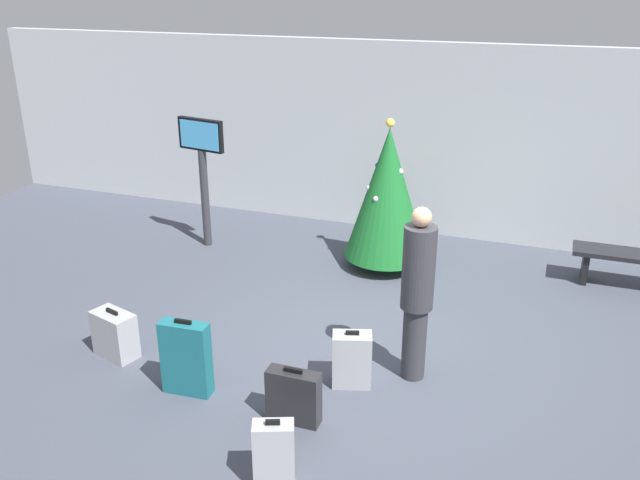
% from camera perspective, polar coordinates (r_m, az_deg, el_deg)
% --- Properties ---
extents(ground_plane, '(16.00, 16.00, 0.00)m').
position_cam_1_polar(ground_plane, '(7.27, 4.32, -9.69)').
color(ground_plane, '#424754').
extents(back_wall, '(16.00, 0.20, 2.92)m').
position_cam_1_polar(back_wall, '(10.24, 10.69, 8.30)').
color(back_wall, '#B7BCC1').
rests_on(back_wall, ground_plane).
extents(holiday_tree, '(1.14, 1.14, 2.09)m').
position_cam_1_polar(holiday_tree, '(8.96, 5.85, 4.02)').
color(holiday_tree, '#4C3319').
rests_on(holiday_tree, ground_plane).
extents(flight_info_kiosk, '(0.76, 0.22, 1.92)m').
position_cam_1_polar(flight_info_kiosk, '(9.76, -10.12, 6.73)').
color(flight_info_kiosk, '#333338').
rests_on(flight_info_kiosk, ground_plane).
extents(waiting_bench, '(1.48, 0.44, 0.48)m').
position_cam_1_polar(waiting_bench, '(9.45, 25.37, -1.69)').
color(waiting_bench, black).
rests_on(waiting_bench, ground_plane).
extents(traveller_0, '(0.40, 0.40, 1.82)m').
position_cam_1_polar(traveller_0, '(6.47, 8.40, -4.33)').
color(traveller_0, '#333338').
rests_on(traveller_0, ground_plane).
extents(suitcase_0, '(0.53, 0.39, 0.54)m').
position_cam_1_polar(suitcase_0, '(7.41, -17.30, -7.79)').
color(suitcase_0, '#9EA0A5').
rests_on(suitcase_0, ground_plane).
extents(suitcase_1, '(0.50, 0.18, 0.56)m').
position_cam_1_polar(suitcase_1, '(6.14, -2.30, -13.36)').
color(suitcase_1, '#232326').
rests_on(suitcase_1, ground_plane).
extents(suitcase_2, '(0.43, 0.33, 0.60)m').
position_cam_1_polar(suitcase_2, '(6.61, 2.77, -10.28)').
color(suitcase_2, '#9EA0A5').
rests_on(suitcase_2, ground_plane).
extents(suitcase_3, '(0.49, 0.21, 0.80)m').
position_cam_1_polar(suitcase_3, '(6.57, -11.49, -9.96)').
color(suitcase_3, '#19606B').
rests_on(suitcase_3, ground_plane).
extents(suitcase_4, '(0.37, 0.29, 0.63)m').
position_cam_1_polar(suitcase_4, '(5.47, -4.01, -18.04)').
color(suitcase_4, '#9EA0A5').
rests_on(suitcase_4, ground_plane).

